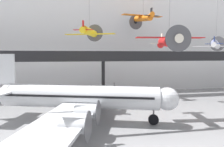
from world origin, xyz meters
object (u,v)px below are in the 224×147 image
at_px(airliner_silver_main, 79,97).
at_px(suspended_plane_white_twin, 216,45).
at_px(suspended_plane_yellow_lowwing, 89,32).
at_px(suspended_plane_red_highwing, 169,42).
at_px(suspended_plane_orange_highwing, 143,18).

height_order(airliner_silver_main, suspended_plane_white_twin, suspended_plane_white_twin).
bearing_deg(suspended_plane_white_twin, suspended_plane_yellow_lowwing, 128.74).
xyz_separation_m(airliner_silver_main, suspended_plane_red_highwing, (12.25, -0.29, 7.23)).
bearing_deg(airliner_silver_main, suspended_plane_yellow_lowwing, 92.91).
relative_size(suspended_plane_white_twin, suspended_plane_red_highwing, 0.97).
height_order(suspended_plane_red_highwing, suspended_plane_yellow_lowwing, suspended_plane_yellow_lowwing).
bearing_deg(airliner_silver_main, suspended_plane_red_highwing, 17.38).
relative_size(airliner_silver_main, suspended_plane_orange_highwing, 3.17).
relative_size(airliner_silver_main, suspended_plane_yellow_lowwing, 3.31).
bearing_deg(suspended_plane_red_highwing, suspended_plane_yellow_lowwing, -122.40).
relative_size(suspended_plane_yellow_lowwing, suspended_plane_orange_highwing, 0.96).
xyz_separation_m(airliner_silver_main, suspended_plane_white_twin, (24.53, 6.37, 7.27)).
xyz_separation_m(airliner_silver_main, suspended_plane_yellow_lowwing, (2.26, 7.97, 9.18)).
bearing_deg(suspended_plane_orange_highwing, suspended_plane_red_highwing, 163.88).
height_order(airliner_silver_main, suspended_plane_orange_highwing, suspended_plane_orange_highwing).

